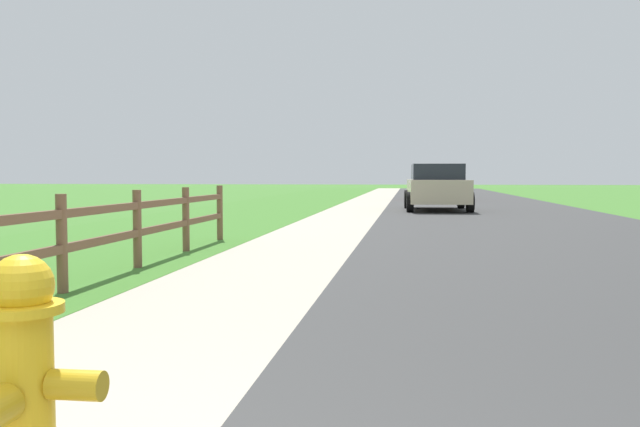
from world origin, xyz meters
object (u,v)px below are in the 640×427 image
(parked_car_red, at_px, (436,184))
(parked_suv_beige, at_px, (437,187))
(fire_hydrant, at_px, (21,380))
(parked_car_white, at_px, (427,182))
(parked_car_black, at_px, (430,181))

(parked_car_red, bearing_deg, parked_suv_beige, -92.10)
(fire_hydrant, distance_m, parked_suv_beige, 21.06)
(parked_car_white, bearing_deg, fire_hydrant, -93.41)
(parked_car_white, bearing_deg, parked_car_black, 87.07)
(parked_suv_beige, xyz_separation_m, parked_car_white, (0.17, 20.16, -0.03))
(fire_hydrant, xyz_separation_m, parked_car_red, (2.63, 30.56, 0.29))
(parked_car_red, xyz_separation_m, parked_car_white, (-0.19, 10.53, 0.01))
(parked_suv_beige, height_order, parked_car_red, parked_suv_beige)
(fire_hydrant, relative_size, parked_suv_beige, 0.21)
(fire_hydrant, bearing_deg, parked_car_black, 86.68)
(parked_suv_beige, bearing_deg, parked_car_red, 87.90)
(parked_suv_beige, xyz_separation_m, parked_car_black, (0.63, 29.25, -0.01))
(parked_suv_beige, distance_m, parked_car_white, 20.16)
(parked_suv_beige, bearing_deg, parked_car_white, 89.53)
(fire_hydrant, bearing_deg, parked_car_red, 85.07)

